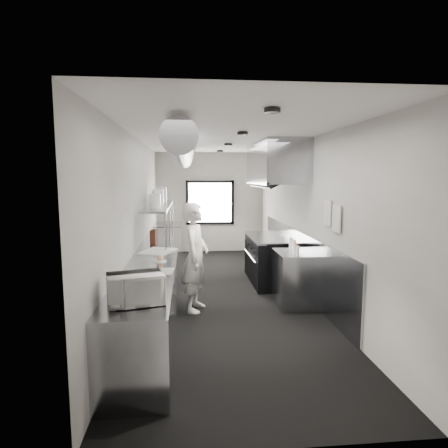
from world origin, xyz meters
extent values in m
cube|color=black|center=(0.00, 0.00, 0.00)|extent=(3.00, 8.00, 0.01)
cube|color=silver|center=(0.00, 0.00, 2.80)|extent=(3.00, 8.00, 0.01)
cube|color=beige|center=(0.00, 4.00, 1.40)|extent=(3.00, 0.02, 2.80)
cube|color=beige|center=(0.00, -4.00, 1.40)|extent=(3.00, 0.02, 2.80)
cube|color=beige|center=(-1.50, 0.00, 1.40)|extent=(0.02, 8.00, 2.80)
cube|color=beige|center=(1.50, 0.00, 1.40)|extent=(0.02, 8.00, 2.80)
cube|color=gray|center=(1.48, 0.30, 0.55)|extent=(0.03, 5.50, 1.10)
cylinder|color=gray|center=(-0.70, 0.40, 2.55)|extent=(0.40, 6.40, 0.40)
cube|color=white|center=(0.00, 3.96, 1.40)|extent=(1.20, 0.03, 1.10)
cube|color=black|center=(0.00, 3.98, 1.98)|extent=(1.36, 0.03, 0.08)
cube|color=black|center=(0.00, 3.98, 0.82)|extent=(1.36, 0.03, 0.08)
cube|color=black|center=(-0.64, 3.98, 1.40)|extent=(0.08, 0.03, 1.25)
cube|color=black|center=(0.64, 3.98, 1.40)|extent=(0.08, 0.03, 1.25)
cube|color=gray|center=(1.10, 0.70, 2.40)|extent=(0.80, 2.20, 0.80)
cube|color=gray|center=(0.72, 0.70, 2.01)|extent=(0.05, 2.20, 0.05)
cube|color=black|center=(1.02, 0.70, 2.06)|extent=(0.50, 2.10, 0.28)
cube|color=gray|center=(-1.15, -0.50, 0.45)|extent=(0.70, 6.00, 0.90)
cube|color=gray|center=(-1.20, 1.00, 1.55)|extent=(0.45, 3.00, 0.04)
cylinder|color=gray|center=(-1.00, -0.40, 1.22)|extent=(0.04, 0.04, 0.66)
cylinder|color=gray|center=(-1.00, 1.00, 1.22)|extent=(0.04, 0.04, 0.66)
cylinder|color=gray|center=(-1.00, 2.40, 1.22)|extent=(0.04, 0.04, 0.66)
cube|color=black|center=(1.05, 0.70, 0.45)|extent=(0.85, 1.60, 0.90)
cube|color=gray|center=(1.05, 0.70, 0.92)|extent=(0.85, 1.60, 0.04)
cube|color=gray|center=(0.64, 0.70, 0.45)|extent=(0.03, 1.55, 0.80)
cylinder|color=gray|center=(0.61, 0.70, 0.55)|extent=(0.03, 1.30, 0.03)
cube|color=gray|center=(1.15, -0.70, 0.45)|extent=(0.65, 0.80, 0.90)
cube|color=gray|center=(-1.15, 3.20, 0.45)|extent=(0.70, 1.20, 0.90)
cube|color=silver|center=(1.47, -1.20, 1.60)|extent=(0.02, 0.28, 0.38)
cube|color=silver|center=(1.47, -1.55, 1.55)|extent=(0.02, 0.28, 0.38)
imported|color=silver|center=(-0.51, -0.78, 0.86)|extent=(0.55, 0.71, 1.73)
imported|color=silver|center=(-1.14, -3.02, 1.05)|extent=(0.57, 0.49, 0.30)
cylinder|color=#A1AB9D|center=(-1.28, -2.43, 0.95)|extent=(0.13, 0.13, 0.09)
cylinder|color=#A1AB9D|center=(-1.27, -2.17, 0.95)|extent=(0.19, 0.19, 0.10)
cube|color=beige|center=(-0.97, -1.80, 0.90)|extent=(0.31, 0.38, 0.01)
cylinder|color=white|center=(-1.03, -1.20, 0.91)|extent=(0.21, 0.21, 0.01)
sphere|color=#E2A477|center=(-1.03, -1.20, 0.96)|extent=(0.08, 0.08, 0.08)
cube|color=silver|center=(-1.12, -0.47, 0.91)|extent=(0.64, 0.73, 0.02)
cube|color=#51281C|center=(-1.25, 0.36, 1.03)|extent=(0.14, 0.25, 0.25)
cylinder|color=white|center=(-1.22, 0.22, 1.69)|extent=(0.22, 0.22, 0.25)
cylinder|color=white|center=(-1.21, 0.83, 1.72)|extent=(0.26, 0.26, 0.30)
cylinder|color=white|center=(-1.22, 1.14, 1.72)|extent=(0.25, 0.25, 0.31)
cylinder|color=white|center=(-1.20, 1.84, 1.74)|extent=(0.26, 0.26, 0.33)
cylinder|color=silver|center=(1.08, -1.01, 0.98)|extent=(0.06, 0.06, 0.16)
cylinder|color=silver|center=(1.07, -0.87, 0.98)|extent=(0.05, 0.05, 0.16)
cylinder|color=silver|center=(1.11, -0.69, 1.00)|extent=(0.08, 0.08, 0.20)
cylinder|color=silver|center=(1.13, -0.59, 0.98)|extent=(0.07, 0.07, 0.16)
cylinder|color=silver|center=(1.13, -0.43, 0.99)|extent=(0.07, 0.07, 0.19)
camera|label=1|loc=(-0.62, -6.68, 2.15)|focal=30.34mm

